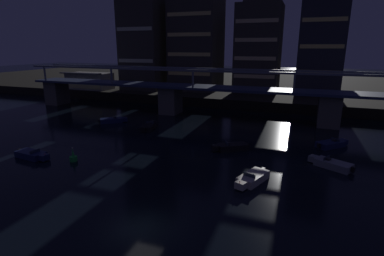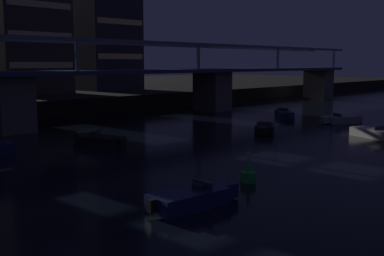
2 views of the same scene
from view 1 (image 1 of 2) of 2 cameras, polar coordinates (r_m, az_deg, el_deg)
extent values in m
plane|color=black|center=(24.66, -9.53, -18.13)|extent=(400.00, 400.00, 0.00)
cube|color=black|center=(105.41, 14.76, 7.93)|extent=(240.00, 80.00, 2.20)
cube|color=#605B51|center=(80.11, -24.30, 6.16)|extent=(3.60, 4.40, 5.55)
cube|color=#605B51|center=(62.73, -4.11, 5.31)|extent=(3.60, 4.40, 5.55)
cube|color=#605B51|center=(57.29, 24.62, 3.02)|extent=(3.60, 4.40, 5.55)
cube|color=#2D3856|center=(57.66, 9.74, 7.28)|extent=(96.74, 6.40, 0.45)
cube|color=slate|center=(54.47, 9.30, 10.48)|extent=(96.74, 0.36, 0.36)
cube|color=slate|center=(60.15, 10.44, 10.85)|extent=(96.74, 0.36, 0.36)
cube|color=slate|center=(77.59, -26.20, 9.30)|extent=(0.30, 0.30, 3.20)
cube|color=slate|center=(65.66, -15.05, 9.53)|extent=(0.30, 0.30, 3.20)
cube|color=slate|center=(57.11, 0.17, 9.27)|extent=(0.30, 0.30, 3.20)
cube|color=slate|center=(53.57, 18.86, 8.08)|extent=(0.30, 0.30, 3.20)
cube|color=#38332D|center=(86.69, -8.64, 20.51)|extent=(10.90, 13.60, 39.19)
cube|color=beige|center=(80.42, -10.73, 12.46)|extent=(10.03, 0.10, 0.90)
cube|color=beige|center=(80.47, -11.01, 18.04)|extent=(10.03, 0.10, 0.90)
cube|color=#38332D|center=(82.35, 0.87, 15.58)|extent=(12.28, 11.71, 23.75)
cube|color=#F2D172|center=(77.10, -0.66, 10.31)|extent=(11.30, 0.10, 0.90)
cube|color=#F2D172|center=(76.84, -0.67, 13.84)|extent=(11.30, 0.10, 0.90)
cube|color=#F2D172|center=(76.88, -0.68, 17.38)|extent=(11.30, 0.10, 0.90)
cube|color=#F2D172|center=(77.21, -0.69, 20.91)|extent=(11.30, 0.10, 0.90)
cube|color=#38332D|center=(80.62, 12.51, 14.45)|extent=(10.82, 10.28, 21.51)
cube|color=beige|center=(75.81, 11.65, 9.58)|extent=(9.95, 0.10, 0.90)
cube|color=beige|center=(75.54, 11.82, 12.83)|extent=(9.95, 0.10, 0.90)
cube|color=beige|center=(75.51, 12.00, 16.09)|extent=(9.95, 0.10, 0.90)
cube|color=beige|center=(75.73, 12.19, 19.34)|extent=(9.95, 0.10, 0.90)
cube|color=#38332D|center=(81.31, 12.99, 22.25)|extent=(7.57, 7.19, 0.60)
cube|color=#282833|center=(79.58, 23.54, 16.11)|extent=(10.03, 8.82, 28.51)
cube|color=#F2D172|center=(75.27, 22.98, 9.75)|extent=(9.22, 0.10, 0.90)
cube|color=#F2D172|center=(75.07, 23.44, 14.07)|extent=(9.22, 0.10, 0.90)
cube|color=#F2D172|center=(75.30, 23.92, 18.38)|extent=(9.22, 0.10, 0.90)
cube|color=#B2AD9E|center=(88.59, -18.86, 8.48)|extent=(12.00, 6.00, 4.40)
cube|color=#EAD88C|center=(86.32, -20.11, 7.93)|extent=(11.20, 0.10, 2.64)
cube|color=#4C4C51|center=(85.64, -20.52, 9.72)|extent=(12.40, 1.60, 0.30)
cube|color=beige|center=(32.00, 11.57, -9.25)|extent=(3.03, 4.29, 0.80)
cube|color=beige|center=(30.07, 9.29, -10.68)|extent=(1.24, 1.18, 0.70)
cube|color=#283342|center=(31.08, 10.85, -8.79)|extent=(1.30, 0.56, 0.36)
cube|color=#262628|center=(31.30, 11.07, -8.74)|extent=(0.66, 0.57, 0.24)
cube|color=black|center=(33.72, 13.39, -7.87)|extent=(0.46, 0.46, 0.60)
sphere|color=red|center=(29.69, 9.06, -10.10)|extent=(0.12, 0.12, 0.12)
cube|color=#19234C|center=(57.09, -15.06, 1.41)|extent=(4.21, 3.78, 0.80)
cube|color=#19234C|center=(57.15, -12.66, 1.63)|extent=(1.31, 1.33, 0.70)
cube|color=#283342|center=(56.97, -14.25, 2.03)|extent=(0.89, 1.14, 0.36)
cube|color=#262628|center=(56.98, -14.50, 1.96)|extent=(0.66, 0.69, 0.24)
cube|color=black|center=(57.09, -17.23, 1.35)|extent=(0.50, 0.50, 0.60)
sphere|color=red|center=(57.07, -12.43, 2.06)|extent=(0.12, 0.12, 0.12)
cube|color=#19234C|center=(45.86, 24.84, -2.83)|extent=(4.07, 4.01, 0.80)
cube|color=#19234C|center=(47.62, 26.80, -2.37)|extent=(1.33, 1.34, 0.70)
cube|color=#283342|center=(46.32, 25.63, -2.00)|extent=(1.01, 1.04, 0.36)
cube|color=#262628|center=(46.15, 25.41, -2.11)|extent=(0.68, 0.68, 0.24)
cube|color=black|center=(44.29, 22.97, -3.09)|extent=(0.51, 0.51, 0.60)
sphere|color=beige|center=(47.69, 27.05, -1.84)|extent=(0.12, 0.12, 0.12)
cube|color=black|center=(51.19, -8.31, 0.22)|extent=(2.49, 4.17, 0.80)
cube|color=black|center=(53.39, -7.51, 0.92)|extent=(1.14, 1.07, 0.70)
cube|color=#283342|center=(51.83, -8.04, 1.08)|extent=(1.35, 0.35, 0.36)
cube|color=#262628|center=(51.61, -8.12, 0.94)|extent=(0.62, 0.50, 0.24)
cube|color=black|center=(49.20, -9.09, -0.31)|extent=(0.42, 0.42, 0.60)
sphere|color=beige|center=(53.52, -7.45, 1.44)|extent=(0.12, 0.12, 0.12)
cube|color=#19234C|center=(42.83, -28.30, -4.47)|extent=(4.08, 2.20, 0.80)
cube|color=#19234C|center=(40.93, -26.34, -5.01)|extent=(1.00, 1.08, 0.70)
cube|color=#283342|center=(41.98, -27.72, -3.93)|extent=(0.24, 1.35, 0.36)
cube|color=#262628|center=(42.20, -27.91, -3.95)|extent=(0.46, 0.60, 0.24)
cube|color=black|center=(44.53, -29.93, -3.85)|extent=(0.40, 0.40, 0.60)
sphere|color=red|center=(40.61, -26.19, -4.50)|extent=(0.12, 0.12, 0.12)
cube|color=black|center=(40.97, 7.72, -3.57)|extent=(4.26, 3.62, 0.80)
cube|color=black|center=(40.23, 4.49, -3.75)|extent=(1.29, 1.32, 0.70)
cube|color=#283342|center=(40.52, 6.62, -2.88)|extent=(0.81, 1.19, 0.36)
cube|color=#262628|center=(40.61, 6.95, -2.94)|extent=(0.64, 0.69, 0.24)
cube|color=black|center=(41.69, 10.52, -3.21)|extent=(0.50, 0.50, 0.60)
sphere|color=beige|center=(40.03, 4.16, -3.19)|extent=(0.12, 0.12, 0.12)
cube|color=gray|center=(38.27, 25.28, -6.31)|extent=(4.30, 3.42, 0.80)
cube|color=gray|center=(39.15, 22.08, -5.41)|extent=(1.26, 1.30, 0.70)
cube|color=#283342|center=(38.38, 24.22, -5.21)|extent=(0.72, 1.24, 0.36)
cube|color=#262628|center=(38.31, 24.55, -5.38)|extent=(0.62, 0.68, 0.24)
cube|color=black|center=(37.53, 28.31, -6.94)|extent=(0.49, 0.49, 0.60)
sphere|color=beige|center=(39.11, 21.82, -4.73)|extent=(0.12, 0.12, 0.12)
cylinder|color=green|center=(39.40, -21.63, -5.47)|extent=(0.90, 0.90, 0.60)
cone|color=green|center=(39.14, -21.74, -4.37)|extent=(0.36, 0.36, 1.00)
sphere|color=#F2EAB2|center=(38.96, -21.82, -3.56)|extent=(0.16, 0.16, 0.16)
camera|label=2|loc=(48.83, -55.85, 0.64)|focal=44.73mm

